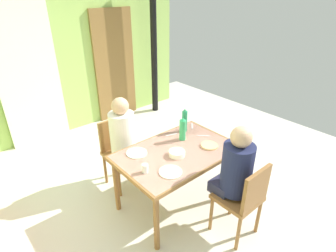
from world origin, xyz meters
The scene contains 20 objects.
ground_plane centered at (0.00, 0.00, 0.00)m, with size 6.70×6.70×0.00m, color beige.
wall_back centered at (0.00, 2.58, 1.33)m, with size 4.75×0.10×2.66m, color #A5CC63.
door_wooden centered at (1.01, 2.50, 1.00)m, with size 0.80×0.05×2.00m, color olive.
stove_pipe_column centered at (1.73, 2.23, 1.33)m, with size 0.12×0.12×2.66m, color black.
curtain_panel centered at (-0.49, 2.48, 1.12)m, with size 0.90×0.03×2.23m, color white.
dining_table centered at (0.20, -0.10, 0.65)m, with size 1.30×0.86×0.72m.
chair_near_diner centered at (0.37, -0.88, 0.50)m, with size 0.40×0.40×0.87m.
chair_far_diner centered at (-0.08, 0.68, 0.50)m, with size 0.40×0.40×0.87m.
person_near_diner centered at (0.37, -0.75, 0.78)m, with size 0.30×0.37×0.77m.
person_far_diner centered at (-0.08, 0.54, 0.78)m, with size 0.30×0.37×0.77m.
water_bottle_green_near centered at (0.42, 0.05, 0.86)m, with size 0.08×0.08×0.28m.
water_bottle_green_far centered at (0.59, 0.19, 0.86)m, with size 0.07×0.07×0.30m.
serving_bowl_center centered at (0.14, -0.16, 0.75)m, with size 0.17×0.17×0.06m, color white.
dinner_plate_near_left centered at (-0.11, -0.34, 0.73)m, with size 0.22×0.22×0.01m, color white.
dinner_plate_near_right centered at (-0.16, 0.15, 0.73)m, with size 0.22×0.22×0.01m, color white.
drinking_glass_by_near_diner centered at (-0.29, -0.18, 0.77)m, with size 0.06×0.06×0.09m, color silver.
bread_plate_sliced centered at (0.54, -0.26, 0.73)m, with size 0.19×0.19×0.02m, color #DBB77A.
cutlery_knife_near centered at (0.40, 0.22, 0.73)m, with size 0.15×0.02×0.00m, color silver.
cutlery_fork_near centered at (0.75, 0.21, 0.73)m, with size 0.15×0.02×0.00m, color silver.
cutlery_knife_far centered at (0.67, -0.05, 0.73)m, with size 0.15×0.02×0.00m, color silver.
Camera 1 is at (-1.53, -1.95, 2.33)m, focal length 29.36 mm.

